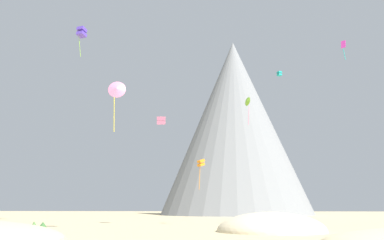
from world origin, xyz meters
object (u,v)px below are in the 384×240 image
at_px(kite_orange_low, 201,163).
at_px(bush_near_right, 289,227).
at_px(kite_indigo_high, 82,32).
at_px(kite_teal_high, 279,74).
at_px(kite_pink_mid, 117,89).
at_px(bush_mid_center, 34,226).
at_px(bush_scatter_east, 40,234).
at_px(kite_rainbow_mid, 161,120).
at_px(bush_ridge_crest, 43,227).
at_px(rock_massif, 234,135).
at_px(kite_lime_mid, 247,102).
at_px(kite_magenta_mid, 344,46).

bearing_deg(kite_orange_low, bush_near_right, 175.67).
height_order(kite_indigo_high, kite_teal_high, kite_indigo_high).
bearing_deg(kite_pink_mid, bush_mid_center, 172.29).
height_order(bush_scatter_east, bush_mid_center, bush_mid_center).
bearing_deg(kite_rainbow_mid, kite_orange_low, 21.21).
relative_size(bush_ridge_crest, rock_massif, 0.03).
distance_m(kite_lime_mid, kite_orange_low, 22.09).
relative_size(bush_ridge_crest, kite_indigo_high, 0.29).
xyz_separation_m(kite_rainbow_mid, kite_lime_mid, (13.95, 18.25, 7.31)).
xyz_separation_m(bush_near_right, kite_teal_high, (4.80, 37.87, 30.15)).
relative_size(kite_indigo_high, kite_teal_high, 4.86).
height_order(bush_scatter_east, kite_magenta_mid, kite_magenta_mid).
bearing_deg(rock_massif, kite_rainbow_mid, -99.25).
relative_size(kite_lime_mid, kite_pink_mid, 0.90).
xyz_separation_m(bush_mid_center, kite_indigo_high, (-3.87, 21.26, 33.29)).
relative_size(bush_near_right, kite_pink_mid, 0.24).
height_order(bush_ridge_crest, bush_mid_center, bush_ridge_crest).
relative_size(bush_mid_center, kite_rainbow_mid, 0.91).
xyz_separation_m(kite_indigo_high, kite_orange_low, (22.01, -4.86, -24.62)).
relative_size(bush_scatter_east, kite_lime_mid, 0.38).
bearing_deg(bush_ridge_crest, kite_teal_high, 52.11).
height_order(kite_indigo_high, kite_rainbow_mid, kite_indigo_high).
bearing_deg(kite_pink_mid, kite_rainbow_mid, 70.18).
relative_size(bush_near_right, kite_magenta_mid, 0.53).
bearing_deg(kite_indigo_high, bush_scatter_east, 123.90).
height_order(rock_massif, kite_orange_low, rock_massif).
relative_size(bush_ridge_crest, kite_lime_mid, 0.28).
xyz_separation_m(kite_rainbow_mid, kite_pink_mid, (-3.23, -13.74, 1.03)).
height_order(kite_magenta_mid, kite_lime_mid, kite_magenta_mid).
distance_m(bush_near_right, kite_magenta_mid, 26.54).
xyz_separation_m(bush_near_right, kite_rainbow_mid, (-16.59, 12.45, 14.96)).
xyz_separation_m(kite_orange_low, kite_pink_mid, (-9.04, -16.59, 7.31)).
distance_m(bush_near_right, kite_orange_low, 20.63).
distance_m(rock_massif, kite_rainbow_mid, 77.18).
xyz_separation_m(kite_indigo_high, kite_pink_mid, (12.97, -21.44, -17.31)).
xyz_separation_m(bush_near_right, rock_massif, (-4.29, 87.91, 25.46)).
xyz_separation_m(kite_lime_mid, kite_pink_mid, (-17.18, -31.99, -6.28)).
relative_size(bush_ridge_crest, bush_near_right, 1.06).
bearing_deg(kite_rainbow_mid, kite_indigo_high, 149.70).
height_order(bush_scatter_east, bush_near_right, bush_near_right).
bearing_deg(kite_lime_mid, kite_teal_high, 103.13).
relative_size(bush_mid_center, kite_indigo_high, 0.23).
distance_m(bush_ridge_crest, rock_massif, 97.11).
bearing_deg(kite_magenta_mid, kite_pink_mid, 96.33).
height_order(rock_massif, kite_pink_mid, rock_massif).
distance_m(bush_scatter_east, kite_lime_mid, 53.78).
distance_m(bush_scatter_east, kite_orange_low, 32.78).
distance_m(kite_lime_mid, kite_pink_mid, 36.85).
distance_m(bush_scatter_east, bush_mid_center, 14.76).
height_order(bush_mid_center, kite_magenta_mid, kite_magenta_mid).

